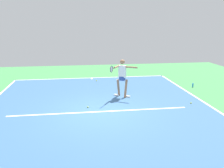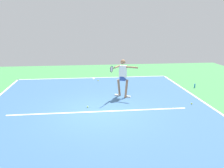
{
  "view_description": "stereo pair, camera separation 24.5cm",
  "coord_description": "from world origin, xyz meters",
  "px_view_note": "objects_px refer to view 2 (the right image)",
  "views": [
    {
      "loc": [
        0.74,
        8.88,
        3.49
      ],
      "look_at": [
        -0.63,
        -0.96,
        0.9
      ],
      "focal_mm": 37.68,
      "sensor_mm": 36.0,
      "label": 1
    },
    {
      "loc": [
        0.5,
        8.91,
        3.49
      ],
      "look_at": [
        -0.63,
        -0.96,
        0.9
      ],
      "focal_mm": 37.68,
      "sensor_mm": 36.0,
      "label": 2
    }
  ],
  "objects_px": {
    "tennis_player": "(123,75)",
    "water_bottle": "(195,86)",
    "tennis_ball_by_baseline": "(88,107)",
    "tennis_ball_near_service_line": "(98,81)",
    "tennis_ball_near_player": "(192,104)"
  },
  "relations": [
    {
      "from": "tennis_player",
      "to": "water_bottle",
      "type": "xyz_separation_m",
      "value": [
        -4.25,
        -1.19,
        -0.96
      ]
    },
    {
      "from": "tennis_player",
      "to": "water_bottle",
      "type": "distance_m",
      "value": 4.52
    },
    {
      "from": "tennis_ball_near_player",
      "to": "tennis_player",
      "type": "bearing_deg",
      "value": -26.6
    },
    {
      "from": "tennis_ball_near_player",
      "to": "water_bottle",
      "type": "height_order",
      "value": "water_bottle"
    },
    {
      "from": "tennis_player",
      "to": "tennis_ball_near_service_line",
      "type": "bearing_deg",
      "value": -42.59
    },
    {
      "from": "tennis_ball_near_service_line",
      "to": "water_bottle",
      "type": "relative_size",
      "value": 0.3
    },
    {
      "from": "tennis_ball_near_service_line",
      "to": "water_bottle",
      "type": "height_order",
      "value": "water_bottle"
    },
    {
      "from": "tennis_ball_near_player",
      "to": "tennis_ball_near_service_line",
      "type": "height_order",
      "value": "same"
    },
    {
      "from": "tennis_ball_near_player",
      "to": "tennis_ball_near_service_line",
      "type": "bearing_deg",
      "value": -50.93
    },
    {
      "from": "tennis_player",
      "to": "water_bottle",
      "type": "relative_size",
      "value": 8.36
    },
    {
      "from": "tennis_ball_near_service_line",
      "to": "water_bottle",
      "type": "bearing_deg",
      "value": 157.87
    },
    {
      "from": "tennis_player",
      "to": "tennis_ball_by_baseline",
      "type": "distance_m",
      "value": 2.4
    },
    {
      "from": "tennis_ball_near_service_line",
      "to": "tennis_player",
      "type": "bearing_deg",
      "value": 106.69
    },
    {
      "from": "tennis_ball_by_baseline",
      "to": "water_bottle",
      "type": "xyz_separation_m",
      "value": [
        -5.96,
        -2.53,
        0.08
      ]
    },
    {
      "from": "tennis_player",
      "to": "tennis_ball_by_baseline",
      "type": "relative_size",
      "value": 27.86
    }
  ]
}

